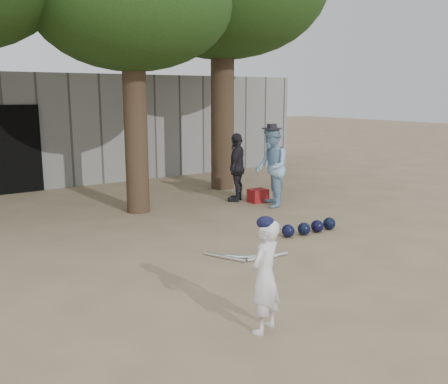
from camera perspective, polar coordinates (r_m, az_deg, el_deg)
ground at (r=7.01m, az=0.63°, el=-9.52°), size 70.00×70.00×0.00m
boy_player at (r=5.28m, az=4.68°, el=-9.60°), size 0.52×0.44×1.22m
spectator_blue at (r=11.03m, az=5.41°, el=2.83°), size 1.00×1.07×1.76m
spectator_dark at (r=11.57m, az=1.51°, el=2.84°), size 0.96×0.89×1.59m
red_bag at (r=11.57m, az=3.90°, el=-0.41°), size 0.43×0.33×0.30m
back_building at (r=16.16m, az=-21.24°, el=7.01°), size 16.00×5.24×3.00m
helmet_row at (r=9.11m, az=9.80°, el=-4.00°), size 1.19×0.30×0.23m
bat_pile at (r=7.68m, az=2.54°, el=-7.41°), size 1.07×0.78×0.06m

